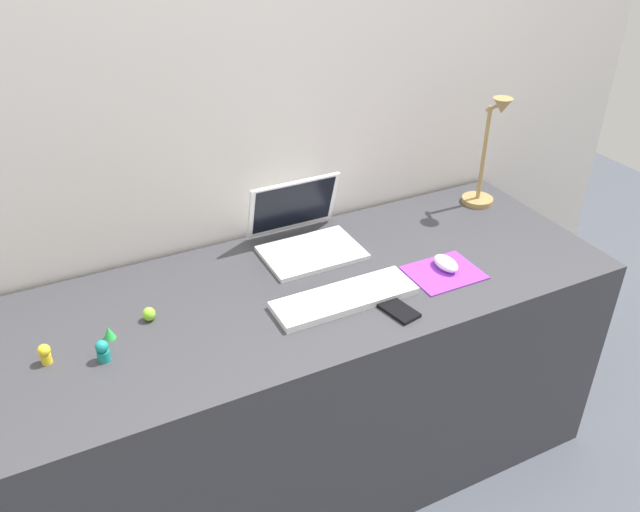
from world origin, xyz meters
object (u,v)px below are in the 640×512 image
(keyboard, at_px, (345,298))
(toy_figurine_teal, at_px, (103,351))
(toy_figurine_lime, at_px, (149,314))
(mouse, at_px, (446,263))
(laptop, at_px, (303,231))
(toy_figurine_green, at_px, (109,333))
(cell_phone, at_px, (397,309))
(desk_lamp, at_px, (488,155))
(toy_figurine_yellow, at_px, (45,353))

(keyboard, xyz_separation_m, toy_figurine_teal, (-0.65, 0.05, 0.02))
(toy_figurine_lime, bearing_deg, mouse, -9.93)
(toy_figurine_lime, bearing_deg, keyboard, -17.10)
(laptop, relative_size, toy_figurine_green, 8.51)
(laptop, xyz_separation_m, toy_figurine_lime, (-0.53, -0.16, -0.03))
(mouse, bearing_deg, toy_figurine_teal, 177.78)
(laptop, xyz_separation_m, toy_figurine_green, (-0.64, -0.20, -0.04))
(mouse, height_order, toy_figurine_lime, same)
(keyboard, distance_m, toy_figurine_green, 0.63)
(cell_phone, bearing_deg, toy_figurine_teal, 157.05)
(toy_figurine_green, bearing_deg, desk_lamp, 7.19)
(toy_figurine_lime, distance_m, toy_figurine_yellow, 0.27)
(keyboard, distance_m, toy_figurine_lime, 0.53)
(cell_phone, distance_m, toy_figurine_green, 0.76)
(keyboard, xyz_separation_m, mouse, (0.35, 0.01, 0.01))
(laptop, bearing_deg, toy_figurine_lime, -162.81)
(toy_figurine_lime, xyz_separation_m, toy_figurine_teal, (-0.14, -0.11, 0.01))
(desk_lamp, height_order, toy_figurine_teal, desk_lamp)
(toy_figurine_green, relative_size, toy_figurine_teal, 0.60)
(laptop, relative_size, keyboard, 0.73)
(mouse, bearing_deg, toy_figurine_green, 172.95)
(cell_phone, bearing_deg, toy_figurine_yellow, 155.32)
(keyboard, relative_size, toy_figurine_teal, 6.96)
(toy_figurine_yellow, bearing_deg, desk_lamp, 7.50)
(cell_phone, relative_size, toy_figurine_lime, 3.34)
(laptop, bearing_deg, mouse, -44.39)
(laptop, bearing_deg, keyboard, -94.54)
(cell_phone, xyz_separation_m, toy_figurine_teal, (-0.75, 0.15, 0.02))
(toy_figurine_yellow, height_order, toy_figurine_teal, toy_figurine_teal)
(mouse, relative_size, toy_figurine_lime, 2.50)
(keyboard, bearing_deg, mouse, 1.08)
(mouse, height_order, desk_lamp, desk_lamp)
(mouse, height_order, toy_figurine_teal, toy_figurine_teal)
(cell_phone, relative_size, toy_figurine_green, 3.63)
(toy_figurine_yellow, distance_m, toy_figurine_teal, 0.14)
(desk_lamp, bearing_deg, toy_figurine_lime, -173.57)
(desk_lamp, bearing_deg, toy_figurine_yellow, -172.50)
(desk_lamp, relative_size, toy_figurine_yellow, 7.27)
(cell_phone, height_order, desk_lamp, desk_lamp)
(cell_phone, bearing_deg, laptop, 88.84)
(mouse, bearing_deg, laptop, 135.61)
(mouse, height_order, toy_figurine_green, mouse)
(mouse, relative_size, cell_phone, 0.75)
(toy_figurine_teal, bearing_deg, toy_figurine_green, 70.56)
(cell_phone, distance_m, toy_figurine_yellow, 0.90)
(laptop, bearing_deg, cell_phone, -79.33)
(toy_figurine_green, xyz_separation_m, toy_figurine_yellow, (-0.16, -0.03, 0.01))
(keyboard, relative_size, toy_figurine_yellow, 7.51)
(mouse, bearing_deg, toy_figurine_yellow, 175.34)
(toy_figurine_green, bearing_deg, toy_figurine_lime, 15.23)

